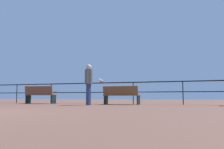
% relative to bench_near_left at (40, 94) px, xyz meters
% --- Properties ---
extents(pier_railing, '(18.77, 0.05, 1.09)m').
position_rel_bench_near_left_xyz_m(pier_railing, '(2.47, 0.81, 0.30)').
color(pier_railing, black).
rests_on(pier_railing, ground_plane).
extents(bench_near_left, '(1.61, 0.83, 0.91)m').
position_rel_bench_near_left_xyz_m(bench_near_left, '(0.00, 0.00, 0.00)').
color(bench_near_left, brown).
rests_on(bench_near_left, ground_plane).
extents(bench_near_right, '(1.69, 0.71, 0.85)m').
position_rel_bench_near_left_xyz_m(bench_near_right, '(4.45, 0.00, -0.03)').
color(bench_near_right, brown).
rests_on(bench_near_right, ground_plane).
extents(person_by_bench, '(0.34, 0.56, 1.76)m').
position_rel_bench_near_left_xyz_m(person_by_bench, '(3.34, -1.18, 0.51)').
color(person_by_bench, navy).
rests_on(person_by_bench, ground_plane).
extents(seagull_on_rail, '(0.43, 0.22, 0.20)m').
position_rel_bench_near_left_xyz_m(seagull_on_rail, '(3.10, 0.82, 0.67)').
color(seagull_on_rail, silver).
rests_on(seagull_on_rail, pier_railing).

